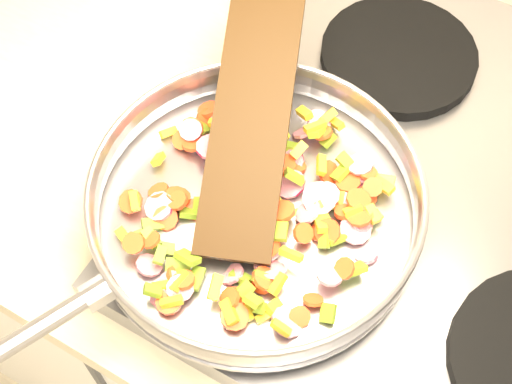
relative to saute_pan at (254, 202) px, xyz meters
The scene contains 6 objects.
cooktop 0.24m from the saute_pan, 39.39° to the left, with size 0.60×0.60×0.04m, color #939399.
grate_fl 0.05m from the saute_pan, ahead, with size 0.19×0.19×0.02m, color black.
grate_bl 0.29m from the saute_pan, 82.60° to the left, with size 0.19×0.19×0.02m, color black.
saute_pan is the anchor object (origin of this frame).
vegetable_heap 0.01m from the saute_pan, 59.40° to the left, with size 0.28×0.29×0.04m.
wooden_spatula 0.11m from the saute_pan, 119.76° to the left, with size 0.34×0.08×0.02m, color black.
Camera 1 is at (-0.69, 1.21, 1.60)m, focal length 50.00 mm.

